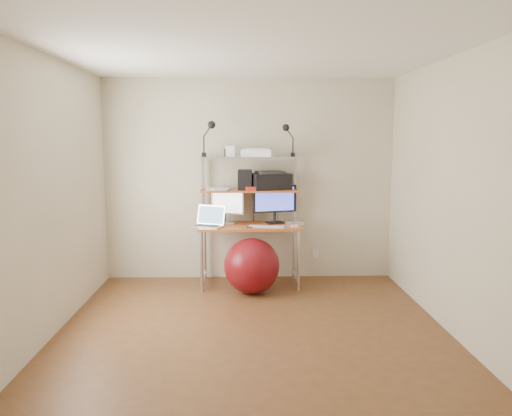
{
  "coord_description": "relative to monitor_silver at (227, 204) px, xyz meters",
  "views": [
    {
      "loc": [
        -0.1,
        -4.44,
        1.77
      ],
      "look_at": [
        0.07,
        1.15,
        0.98
      ],
      "focal_mm": 35.0,
      "sensor_mm": 36.0,
      "label": 1
    }
  ],
  "objects": [
    {
      "name": "monitor_black",
      "position": [
        0.57,
        0.02,
        0.04
      ],
      "size": [
        0.54,
        0.2,
        0.54
      ],
      "rotation": [
        0.0,
        0.0,
        0.25
      ],
      "color": "black",
      "rests_on": "desktop"
    },
    {
      "name": "wall_outlet",
      "position": [
        1.12,
        0.24,
        -0.68
      ],
      "size": [
        0.08,
        0.01,
        0.12
      ],
      "primitive_type": "cube",
      "color": "white",
      "rests_on": "room"
    },
    {
      "name": "mac_mini",
      "position": [
        0.81,
        -0.04,
        -0.22
      ],
      "size": [
        0.22,
        0.22,
        0.04
      ],
      "primitive_type": "cube",
      "rotation": [
        0.0,
        0.0,
        -0.03
      ],
      "color": "silver",
      "rests_on": "desktop"
    },
    {
      "name": "laptop",
      "position": [
        -0.21,
        -0.18,
        -0.19
      ],
      "size": [
        0.43,
        0.39,
        0.31
      ],
      "rotation": [
        0.0,
        0.0,
        -0.39
      ],
      "color": "silver",
      "rests_on": "desktop"
    },
    {
      "name": "room",
      "position": [
        0.27,
        -1.54,
        0.27
      ],
      "size": [
        3.6,
        3.6,
        3.6
      ],
      "color": "brown",
      "rests_on": "ground"
    },
    {
      "name": "scanner",
      "position": [
        0.38,
        0.01,
        0.62
      ],
      "size": [
        0.42,
        0.34,
        0.1
      ],
      "rotation": [
        0.0,
        0.0,
        -0.3
      ],
      "color": "white",
      "rests_on": "top_shelf"
    },
    {
      "name": "box_grey",
      "position": [
        0.01,
        0.06,
        0.62
      ],
      "size": [
        0.09,
        0.09,
        0.09
      ],
      "primitive_type": "cube",
      "rotation": [
        0.0,
        0.0,
        -0.0
      ],
      "color": "#313134",
      "rests_on": "top_shelf"
    },
    {
      "name": "keyboard",
      "position": [
        0.46,
        -0.25,
        -0.23
      ],
      "size": [
        0.43,
        0.19,
        0.01
      ],
      "primitive_type": "cube",
      "rotation": [
        0.0,
        0.0,
        -0.16
      ],
      "color": "white",
      "rests_on": "desktop"
    },
    {
      "name": "clip_lamp_left",
      "position": [
        -0.2,
        -0.05,
        0.88
      ],
      "size": [
        0.17,
        0.09,
        0.42
      ],
      "color": "black",
      "rests_on": "top_shelf"
    },
    {
      "name": "box_white",
      "position": [
        0.05,
        0.02,
        0.64
      ],
      "size": [
        0.13,
        0.12,
        0.13
      ],
      "primitive_type": "cube",
      "rotation": [
        0.0,
        0.0,
        -0.31
      ],
      "color": "white",
      "rests_on": "top_shelf"
    },
    {
      "name": "monitor_silver",
      "position": [
        0.0,
        0.0,
        0.0
      ],
      "size": [
        0.4,
        0.18,
        0.45
      ],
      "rotation": [
        0.0,
        0.0,
        -0.23
      ],
      "color": "silver",
      "rests_on": "desktop"
    },
    {
      "name": "red_box",
      "position": [
        0.31,
        -0.08,
        0.2
      ],
      "size": [
        0.18,
        0.14,
        0.05
      ],
      "primitive_type": "cube",
      "rotation": [
        0.0,
        0.0,
        0.18
      ],
      "color": "red",
      "rests_on": "mid_shelf"
    },
    {
      "name": "phone",
      "position": [
        0.28,
        -0.23,
        -0.23
      ],
      "size": [
        0.1,
        0.13,
        0.01
      ],
      "primitive_type": "cube",
      "rotation": [
        0.0,
        0.0,
        -0.29
      ],
      "color": "black",
      "rests_on": "desktop"
    },
    {
      "name": "mouse",
      "position": [
        0.79,
        -0.26,
        -0.23
      ],
      "size": [
        0.09,
        0.06,
        0.02
      ],
      "primitive_type": "cube",
      "rotation": [
        0.0,
        0.0,
        0.13
      ],
      "color": "white",
      "rests_on": "desktop"
    },
    {
      "name": "paper_stack",
      "position": [
        -0.1,
        0.03,
        0.19
      ],
      "size": [
        0.33,
        0.4,
        0.02
      ],
      "color": "white",
      "rests_on": "mid_shelf"
    },
    {
      "name": "exercise_ball",
      "position": [
        0.28,
        -0.42,
        -0.66
      ],
      "size": [
        0.64,
        0.64,
        0.64
      ],
      "primitive_type": "sphere",
      "color": "maroon",
      "rests_on": "floor"
    },
    {
      "name": "clip_lamp_right",
      "position": [
        0.72,
        -0.04,
        0.85
      ],
      "size": [
        0.15,
        0.09,
        0.38
      ],
      "color": "black",
      "rests_on": "top_shelf"
    },
    {
      "name": "printer",
      "position": [
        0.52,
        0.07,
        0.28
      ],
      "size": [
        0.54,
        0.45,
        0.22
      ],
      "rotation": [
        0.0,
        0.0,
        0.32
      ],
      "color": "black",
      "rests_on": "mid_shelf"
    },
    {
      "name": "computer_desk",
      "position": [
        0.27,
        -0.04,
        -0.02
      ],
      "size": [
        1.2,
        0.6,
        1.57
      ],
      "color": "#C26F25",
      "rests_on": "ground"
    },
    {
      "name": "nas_cube",
      "position": [
        0.21,
        0.02,
        0.3
      ],
      "size": [
        0.18,
        0.18,
        0.24
      ],
      "primitive_type": "cube",
      "rotation": [
        0.0,
        0.0,
        -0.06
      ],
      "color": "black",
      "rests_on": "mid_shelf"
    }
  ]
}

